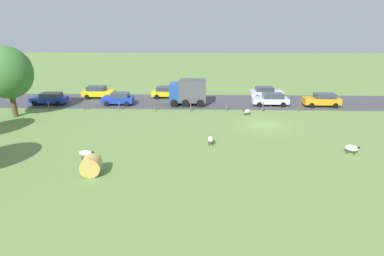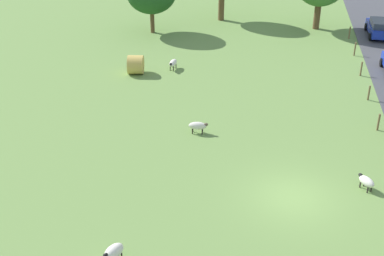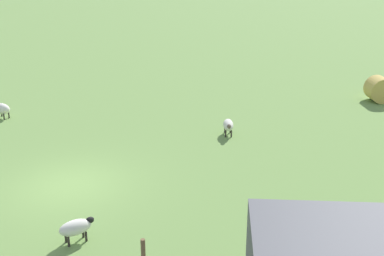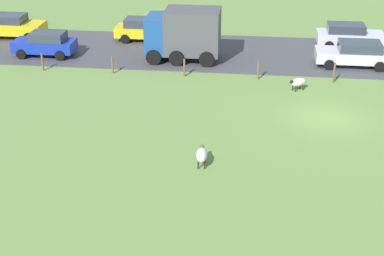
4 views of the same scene
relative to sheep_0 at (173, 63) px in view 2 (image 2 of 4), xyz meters
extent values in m
plane|color=#6B8E47|center=(9.01, -15.64, -0.51)|extent=(160.00, 160.00, 0.00)
ellipsoid|color=silver|center=(0.00, 0.02, 0.00)|extent=(0.61, 1.23, 0.47)
ellipsoid|color=black|center=(-0.07, -0.54, 0.11)|extent=(0.21, 0.28, 0.20)
cylinder|color=#2D2823|center=(0.09, -0.32, -0.34)|extent=(0.07, 0.07, 0.33)
cylinder|color=#2D2823|center=(-0.17, -0.29, -0.34)|extent=(0.07, 0.07, 0.33)
cylinder|color=#2D2823|center=(0.17, 0.33, -0.34)|extent=(0.07, 0.07, 0.33)
cylinder|color=#2D2823|center=(-0.09, 0.36, -0.34)|extent=(0.07, 0.07, 0.33)
ellipsoid|color=silver|center=(1.68, -21.39, 0.00)|extent=(0.94, 1.15, 0.55)
ellipsoid|color=black|center=(1.46, -21.81, 0.12)|extent=(0.28, 0.31, 0.20)
cylinder|color=#2D2823|center=(1.94, -21.21, -0.36)|extent=(0.07, 0.07, 0.30)
cylinder|color=#2D2823|center=(1.67, -21.07, -0.36)|extent=(0.07, 0.07, 0.30)
ellipsoid|color=silver|center=(12.62, -14.37, -0.03)|extent=(0.93, 1.04, 0.46)
ellipsoid|color=black|center=(12.36, -14.00, 0.07)|extent=(0.30, 0.32, 0.20)
cylinder|color=#2D2823|center=(12.37, -14.23, -0.35)|extent=(0.07, 0.07, 0.31)
cylinder|color=#2D2823|center=(12.57, -14.08, -0.35)|extent=(0.07, 0.07, 0.31)
cylinder|color=#2D2823|center=(12.67, -14.65, -0.35)|extent=(0.07, 0.07, 0.31)
cylinder|color=#2D2823|center=(12.88, -14.51, -0.35)|extent=(0.07, 0.07, 0.31)
ellipsoid|color=silver|center=(3.41, -9.87, -0.01)|extent=(1.10, 0.53, 0.47)
ellipsoid|color=brown|center=(3.92, -9.84, 0.10)|extent=(0.27, 0.20, 0.20)
cylinder|color=#2D2823|center=(3.70, -9.73, -0.35)|extent=(0.07, 0.07, 0.32)
cylinder|color=#2D2823|center=(3.71, -9.98, -0.35)|extent=(0.07, 0.07, 0.32)
cylinder|color=#2D2823|center=(3.11, -9.76, -0.35)|extent=(0.07, 0.07, 0.32)
cylinder|color=#2D2823|center=(3.13, -10.02, -0.35)|extent=(0.07, 0.07, 0.32)
cylinder|color=tan|center=(-2.60, -1.29, 0.20)|extent=(1.32, 1.55, 1.41)
cylinder|color=brown|center=(2.19, 13.64, 1.09)|extent=(0.58, 0.58, 3.19)
cylinder|color=brown|center=(-3.60, 8.67, 0.63)|extent=(0.38, 0.38, 2.28)
cylinder|color=brown|center=(11.33, 12.26, 0.94)|extent=(0.59, 0.59, 2.89)
cylinder|color=brown|center=(14.13, -7.76, 0.03)|extent=(0.12, 0.12, 1.07)
cylinder|color=brown|center=(14.13, -3.40, 0.02)|extent=(0.12, 0.12, 1.05)
cylinder|color=brown|center=(14.13, 0.97, 0.04)|extent=(0.12, 0.12, 1.09)
cylinder|color=brown|center=(14.13, 5.33, 0.05)|extent=(0.12, 0.12, 1.12)
cylinder|color=brown|center=(14.13, 9.70, 0.05)|extent=(0.12, 0.12, 1.11)
cube|color=#1933B2|center=(16.83, 10.90, 0.18)|extent=(1.85, 4.59, 0.62)
cube|color=#333D47|center=(16.83, 10.56, 0.77)|extent=(1.62, 2.52, 0.56)
cylinder|color=black|center=(15.91, 12.39, -0.13)|extent=(0.22, 0.64, 0.64)
cylinder|color=black|center=(15.91, 9.41, -0.13)|extent=(0.22, 0.64, 0.64)
cylinder|color=black|center=(15.93, 3.06, -0.13)|extent=(0.22, 0.64, 0.64)
camera|label=1|loc=(-22.09, -8.96, 9.79)|focal=28.92mm
camera|label=2|loc=(7.53, -37.43, 14.71)|focal=49.49mm
camera|label=3|loc=(24.68, -10.20, 7.48)|focal=45.57mm
camera|label=4|loc=(-17.75, -11.92, 11.38)|focal=53.49mm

